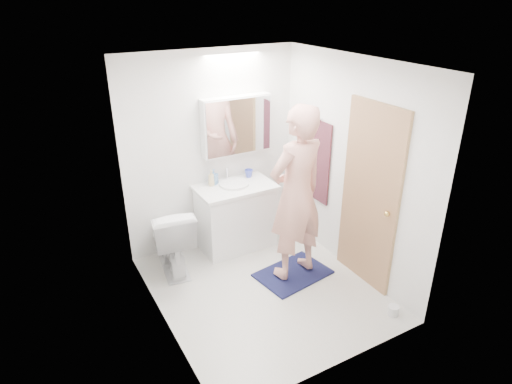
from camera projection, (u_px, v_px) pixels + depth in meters
floor at (263, 288)px, 4.84m from camera, size 2.50×2.50×0.00m
ceiling at (265, 63)px, 3.84m from camera, size 2.50×2.50×0.00m
wall_back at (212, 151)px, 5.33m from camera, size 2.50×0.00×2.50m
wall_front at (347, 247)px, 3.35m from camera, size 2.50×0.00×2.50m
wall_left at (155, 214)px, 3.85m from camera, size 0.00×2.50×2.50m
wall_right at (351, 168)px, 4.83m from camera, size 0.00×2.50×2.50m
vanity_cabinet at (236, 217)px, 5.52m from camera, size 0.90×0.55×0.78m
countertop at (235, 187)px, 5.34m from camera, size 0.95×0.58×0.04m
sink_basin at (234, 184)px, 5.35m from camera, size 0.36×0.36×0.03m
faucet at (227, 174)px, 5.48m from camera, size 0.02×0.02×0.16m
medicine_cabinet at (236, 125)px, 5.28m from camera, size 0.88×0.14×0.70m
mirror_panel at (239, 127)px, 5.22m from camera, size 0.84×0.01×0.66m
toilet at (171, 238)px, 5.02m from camera, size 0.57×0.87×0.82m
bath_rug at (293, 274)px, 5.07m from camera, size 0.87×0.66×0.02m
person at (296, 194)px, 4.65m from camera, size 0.77×0.56×1.94m
door at (370, 197)px, 4.63m from camera, size 0.04×0.80×2.00m
door_knob at (387, 214)px, 4.39m from camera, size 0.06×0.06×0.06m
towel at (318, 162)px, 5.30m from camera, size 0.02×0.42×1.00m
towel_hook at (320, 119)px, 5.07m from camera, size 0.07×0.02×0.02m
soap_bottle_a at (211, 178)px, 5.31m from camera, size 0.08×0.08×0.20m
soap_bottle_b at (214, 177)px, 5.35m from camera, size 0.12×0.12×0.19m
toothbrush_cup at (249, 173)px, 5.57m from camera, size 0.13×0.13×0.10m
toilet_paper_roll at (393, 310)px, 4.43m from camera, size 0.11×0.11×0.10m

